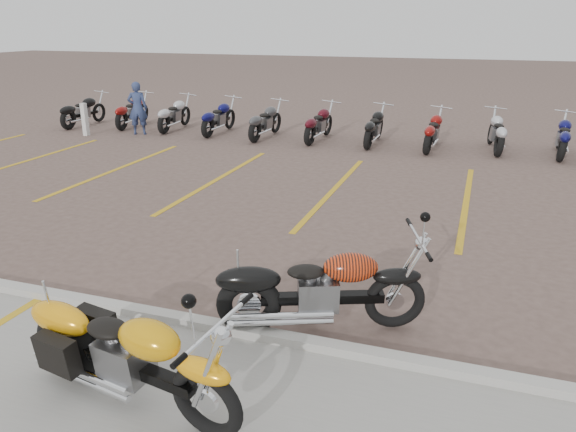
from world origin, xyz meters
name	(u,v)px	position (x,y,z in m)	size (l,w,h in m)	color
ground	(265,262)	(0.00, 0.00, 0.00)	(100.00, 100.00, 0.00)	#6F574F
curb	(202,324)	(0.00, -2.00, 0.06)	(60.00, 0.18, 0.12)	#ADAAA3
parking_stripes	(333,190)	(0.00, 4.00, 0.00)	(38.00, 5.50, 0.01)	gold
yellow_cruiser	(128,356)	(0.00, -3.42, 0.50)	(2.43, 0.61, 1.01)	black
flame_cruiser	(316,292)	(1.26, -1.60, 0.49)	(2.26, 1.03, 0.98)	black
person_a	(138,108)	(-7.38, 8.00, 0.82)	(0.60, 0.39, 1.64)	navy
bollard	(85,119)	(-8.84, 7.29, 0.50)	(0.15, 0.15, 1.00)	silver
bg_bike_row	(318,122)	(-1.76, 8.88, 0.55)	(17.20, 2.02, 1.10)	black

